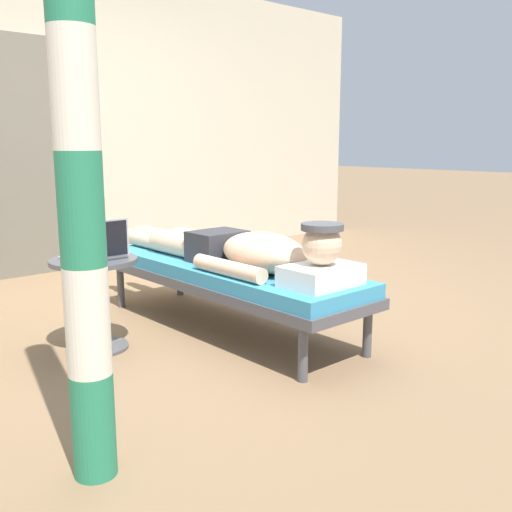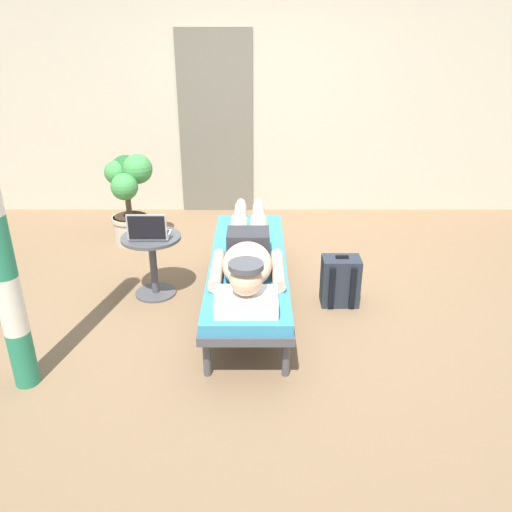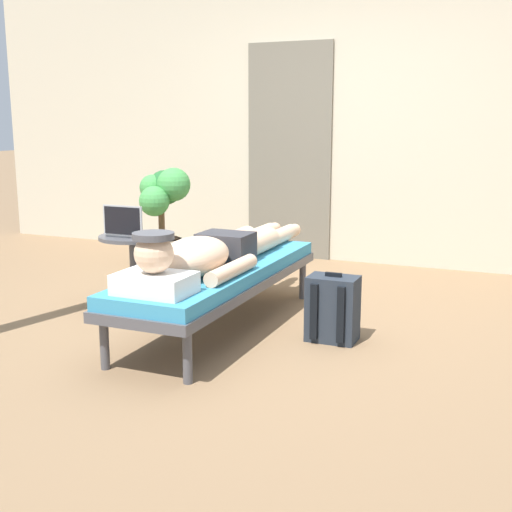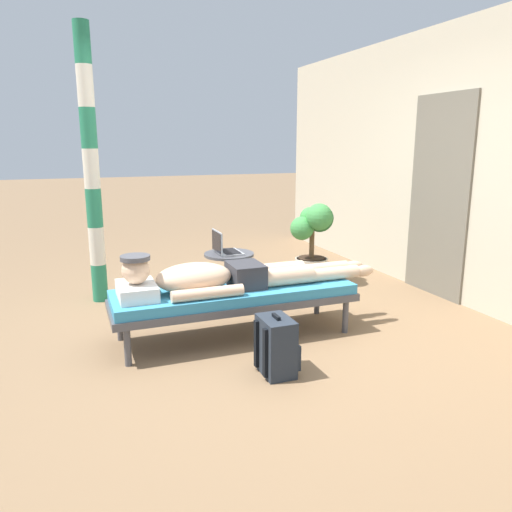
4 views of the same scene
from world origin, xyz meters
The scene contains 9 objects.
ground_plane centered at (0.00, 0.00, 0.00)m, with size 40.00×40.00×0.00m, color #846647.
house_wall_back centered at (-0.12, 2.29, 1.35)m, with size 7.60×0.20×2.70m, color beige.
house_door_panel centered at (-0.51, 2.18, 1.02)m, with size 0.84×0.03×2.04m, color #6D6759.
lounge_chair centered at (-0.12, -0.15, 0.35)m, with size 0.61×1.98×0.42m.
person_reclining centered at (-0.12, -0.26, 0.52)m, with size 0.53×2.17×0.33m.
side_table centered at (-0.90, 0.06, 0.36)m, with size 0.48×0.48×0.52m.
laptop centered at (-0.90, 0.00, 0.58)m, with size 0.31×0.24×0.23m.
backpack centered at (0.62, -0.10, 0.20)m, with size 0.30×0.26×0.42m.
potted_plant centered at (-1.33, 1.19, 0.55)m, with size 0.48×0.52×0.92m.
Camera 2 is at (-0.06, -3.79, 2.10)m, focal length 36.34 mm.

